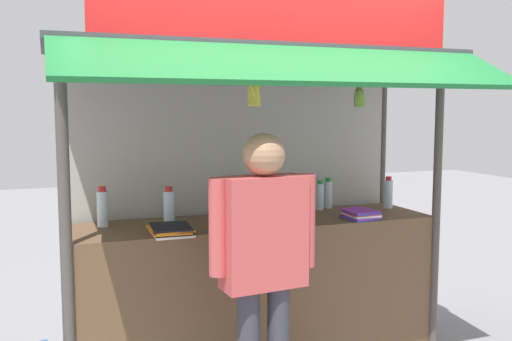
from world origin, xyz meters
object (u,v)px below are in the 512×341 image
Objects in this scene: water_bottle_front_right at (320,196)px; magazine_stack_rear_center at (171,230)px; magazine_stack_right at (289,219)px; water_bottle_mid_left at (328,194)px; vendor_person at (264,251)px; water_bottle_center at (103,208)px; magazine_stack_far_right at (360,214)px; water_bottle_front_left at (247,196)px; water_bottle_back_right at (169,208)px; magazine_stack_mid_right at (236,226)px; banana_bunch_leftmost at (359,98)px; banana_bunch_rightmost at (254,94)px; water_bottle_far_left at (388,193)px.

water_bottle_front_right is 0.73× the size of magazine_stack_rear_center.
magazine_stack_right is (-0.42, -0.37, -0.08)m from water_bottle_front_right.
vendor_person is at bearing -131.51° from water_bottle_mid_left.
water_bottle_center is 1.03× the size of magazine_stack_far_right.
vendor_person is (-0.26, -1.03, -0.14)m from water_bottle_front_left.
water_bottle_back_right is 0.16× the size of vendor_person.
magazine_stack_far_right is at bearing -88.27° from water_bottle_mid_left.
water_bottle_front_right is at bearing 20.32° from magazine_stack_rear_center.
water_bottle_center reaches higher than magazine_stack_mid_right.
magazine_stack_mid_right is (-0.23, -0.46, -0.12)m from water_bottle_front_left.
water_bottle_mid_left is at bearing 38.81° from magazine_stack_right.
magazine_stack_right is at bearing 6.39° from magazine_stack_rear_center.
water_bottle_mid_left reaches higher than water_bottle_front_right.
magazine_stack_far_right is 1.15m from vendor_person.
magazine_stack_right is (0.84, 0.09, -0.00)m from magazine_stack_rear_center.
vendor_person is (-0.97, -0.61, -0.04)m from magazine_stack_far_right.
water_bottle_front_right is 0.99m from banana_bunch_leftmost.
banana_bunch_rightmost is (-0.18, -0.64, 0.72)m from water_bottle_front_left.
water_bottle_front_left is 1.30× the size of water_bottle_front_right.
vendor_person is (0.77, -0.96, -0.13)m from water_bottle_center.
water_bottle_far_left is 0.47m from water_bottle_mid_left.
magazine_stack_rear_center is 1.47m from banana_bunch_leftmost.
water_bottle_center is 1.27m from banana_bunch_rightmost.
banana_bunch_leftmost reaches higher than magazine_stack_mid_right.
magazine_stack_mid_right is (0.80, -0.39, -0.11)m from water_bottle_center.
magazine_stack_rear_center is (-0.04, -0.24, -0.10)m from water_bottle_back_right.
banana_bunch_leftmost is at bearing -19.98° from water_bottle_center.
water_bottle_mid_left is 0.15× the size of vendor_person.
magazine_stack_far_right is 1.24m from banana_bunch_rightmost.
magazine_stack_rear_center is 0.84m from magazine_stack_right.
water_bottle_center is at bearing 133.82° from magazine_stack_rear_center.
water_bottle_mid_left reaches higher than magazine_stack_rear_center.
water_bottle_mid_left is at bearing 78.08° from banana_bunch_leftmost.
water_bottle_mid_left is 0.77× the size of magazine_stack_rear_center.
vendor_person is at bearing -146.81° from water_bottle_far_left.
water_bottle_front_left is 1.14× the size of magazine_stack_far_right.
water_bottle_back_right is at bearing -19.05° from water_bottle_center.
banana_bunch_rightmost is at bearing -141.39° from water_bottle_mid_left.
magazine_stack_rear_center is (-1.37, -0.04, -0.00)m from magazine_stack_far_right.
banana_bunch_leftmost is at bearing -0.11° from banana_bunch_rightmost.
banana_bunch_leftmost is 1.24m from vendor_person.
magazine_stack_right reaches higher than magazine_stack_mid_right.
water_bottle_far_left is at bearing -1.11° from water_bottle_center.
magazine_stack_rear_center is at bearing -145.47° from water_bottle_front_left.
water_bottle_center is at bearing 154.10° from magazine_stack_mid_right.
vendor_person is (-1.40, -0.92, -0.12)m from water_bottle_far_left.
water_bottle_front_left reaches higher than magazine_stack_rear_center.
water_bottle_back_right is at bearing -161.24° from water_bottle_front_left.
water_bottle_back_right is 1.44m from banana_bunch_leftmost.
water_bottle_far_left is 0.54m from magazine_stack_far_right.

